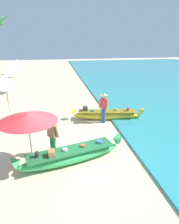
{
  "coord_description": "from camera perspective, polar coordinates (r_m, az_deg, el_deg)",
  "views": [
    {
      "loc": [
        -0.19,
        -6.98,
        4.57
      ],
      "look_at": [
        1.56,
        2.85,
        0.9
      ],
      "focal_mm": 32.46,
      "sensor_mm": 36.0,
      "label": 1
    }
  ],
  "objects": [
    {
      "name": "parasol_row_4",
      "position": [
        23.73,
        -20.73,
        12.09
      ],
      "size": [
        1.6,
        1.6,
        1.91
      ],
      "color": "#8E6B47",
      "rests_on": "ground"
    },
    {
      "name": "patio_umbrella_large",
      "position": [
        7.36,
        -17.0,
        -1.48
      ],
      "size": [
        2.08,
        2.08,
        2.13
      ],
      "color": "#B7B7BC",
      "rests_on": "ground"
    },
    {
      "name": "parasol_row_5",
      "position": [
        25.89,
        -19.94,
        12.77
      ],
      "size": [
        1.6,
        1.6,
        1.91
      ],
      "color": "#8E6B47",
      "rests_on": "ground"
    },
    {
      "name": "parasol_row_6",
      "position": [
        28.68,
        -19.85,
        13.39
      ],
      "size": [
        1.6,
        1.6,
        1.91
      ],
      "color": "#8E6B47",
      "rests_on": "ground"
    },
    {
      "name": "person_vendor_hatted",
      "position": [
        11.3,
        4.0,
        1.82
      ],
      "size": [
        0.57,
        0.46,
        1.76
      ],
      "color": "#3D5BA8",
      "rests_on": "ground"
    },
    {
      "name": "parasol_row_2",
      "position": [
        18.6,
        -21.31,
        10.11
      ],
      "size": [
        1.6,
        1.6,
        1.91
      ],
      "color": "#8E6B47",
      "rests_on": "ground"
    },
    {
      "name": "person_tourist_customer",
      "position": [
        8.26,
        -10.43,
        -6.09
      ],
      "size": [
        0.54,
        0.53,
        1.7
      ],
      "color": "green",
      "rests_on": "ground"
    },
    {
      "name": "boat_yellow_midground",
      "position": [
        12.05,
        4.94,
        -0.7
      ],
      "size": [
        4.34,
        1.37,
        0.79
      ],
      "color": "yellow",
      "rests_on": "ground"
    },
    {
      "name": "ground_plane",
      "position": [
        8.35,
        -7.3,
        -13.2
      ],
      "size": [
        80.0,
        80.0,
        0.0
      ],
      "primitive_type": "plane",
      "color": "beige"
    },
    {
      "name": "parasol_row_3",
      "position": [
        21.04,
        -20.93,
        11.18
      ],
      "size": [
        1.6,
        1.6,
        1.91
      ],
      "color": "#8E6B47",
      "rests_on": "ground"
    },
    {
      "name": "parasol_row_0",
      "position": [
        13.81,
        -22.47,
        6.87
      ],
      "size": [
        1.6,
        1.6,
        1.91
      ],
      "color": "#8E6B47",
      "rests_on": "ground"
    },
    {
      "name": "boat_green_foreground",
      "position": [
        8.04,
        -5.15,
        -12.0
      ],
      "size": [
        4.33,
        1.78,
        0.83
      ],
      "color": "#38B760",
      "rests_on": "ground"
    },
    {
      "name": "parasol_row_1",
      "position": [
        16.19,
        -22.91,
        8.58
      ],
      "size": [
        1.6,
        1.6,
        1.91
      ],
      "color": "#8E6B47",
      "rests_on": "ground"
    }
  ]
}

